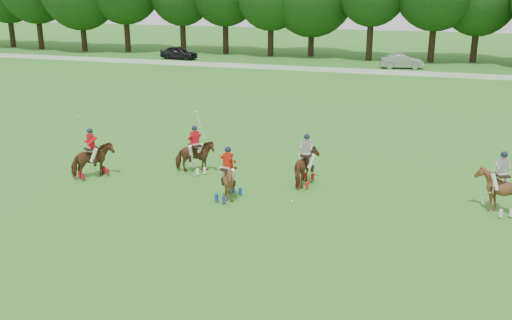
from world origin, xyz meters
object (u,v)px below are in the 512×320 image
(car_left, at_px, (179,53))
(polo_ball, at_px, (292,201))
(polo_stripe_a, at_px, (306,167))
(polo_stripe_b, at_px, (499,190))
(polo_red_c, at_px, (228,181))
(polo_red_b, at_px, (195,156))
(polo_red_a, at_px, (92,160))
(car_mid, at_px, (402,62))

(car_left, xyz_separation_m, polo_ball, (22.75, -39.06, -0.69))
(polo_stripe_a, xyz_separation_m, polo_stripe_b, (7.69, -0.83, 0.06))
(polo_stripe_a, bearing_deg, polo_red_c, -134.94)
(polo_red_b, distance_m, polo_stripe_a, 5.24)
(car_left, xyz_separation_m, polo_red_a, (13.44, -38.73, 0.09))
(car_left, relative_size, polo_stripe_b, 1.77)
(polo_stripe_a, bearing_deg, polo_red_b, 178.45)
(car_mid, distance_m, polo_red_c, 39.73)
(polo_red_b, xyz_separation_m, polo_ball, (5.17, -2.35, -0.75))
(car_mid, bearing_deg, polo_ball, 165.33)
(polo_stripe_a, relative_size, polo_stripe_b, 0.94)
(polo_stripe_b, distance_m, polo_ball, 7.92)
(polo_red_a, height_order, polo_stripe_b, polo_red_a)
(polo_stripe_a, distance_m, polo_ball, 2.34)
(polo_red_b, bearing_deg, polo_ball, -24.40)
(polo_red_b, xyz_separation_m, polo_stripe_a, (5.24, -0.14, 0.03))
(polo_red_c, bearing_deg, car_left, 117.09)
(car_left, bearing_deg, polo_red_b, -149.05)
(car_mid, xyz_separation_m, polo_red_c, (-4.48, -39.48, 0.10))
(polo_red_a, bearing_deg, polo_stripe_b, 3.49)
(polo_red_b, height_order, polo_stripe_a, polo_red_b)
(car_left, xyz_separation_m, polo_stripe_b, (30.50, -37.69, 0.16))
(polo_red_a, bearing_deg, polo_red_c, -6.35)
(car_left, height_order, polo_stripe_a, polo_stripe_a)
(polo_ball, bearing_deg, car_mid, 87.17)
(polo_red_c, bearing_deg, polo_ball, 9.41)
(polo_stripe_b, bearing_deg, polo_red_a, -176.51)
(car_mid, xyz_separation_m, polo_stripe_b, (5.83, -37.69, 0.19))
(car_mid, height_order, polo_stripe_b, polo_stripe_b)
(car_left, xyz_separation_m, polo_stripe_a, (22.81, -36.85, 0.09))
(polo_red_a, distance_m, polo_red_c, 6.79)
(polo_red_a, relative_size, polo_stripe_b, 1.16)
(car_left, distance_m, polo_red_b, 40.70)
(polo_red_c, height_order, polo_stripe_a, polo_stripe_a)
(polo_stripe_b, bearing_deg, polo_ball, -169.99)
(polo_red_b, relative_size, polo_red_c, 1.24)
(polo_ball, bearing_deg, polo_red_a, 177.98)
(car_left, relative_size, polo_red_c, 1.93)
(polo_stripe_b, relative_size, polo_ball, 26.96)
(polo_red_a, height_order, polo_stripe_a, polo_red_a)
(polo_red_b, distance_m, polo_stripe_b, 12.97)
(polo_stripe_a, height_order, polo_ball, polo_stripe_a)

